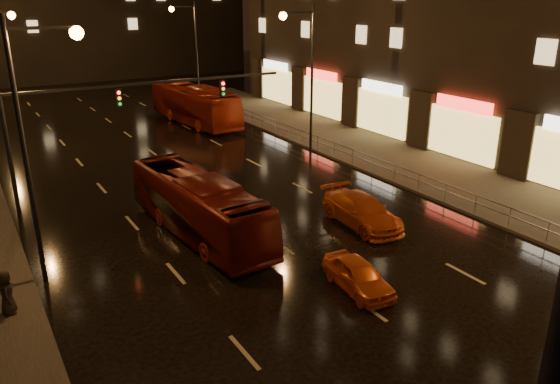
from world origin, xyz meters
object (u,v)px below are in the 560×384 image
bus_red (198,206)px  bus_curb (194,105)px  taxi_near (358,275)px  taxi_far (362,211)px  pedestrian_c (6,293)px

bus_red → bus_curb: size_ratio=0.87×
bus_curb → taxi_near: bus_curb is taller
taxi_near → taxi_far: 6.27m
pedestrian_c → taxi_far: bearing=-82.3°
taxi_near → taxi_far: taxi_far is taller
bus_curb → pedestrian_c: bearing=-129.1°
bus_red → taxi_near: (3.15, -7.82, -0.83)m
bus_red → bus_curb: bus_curb is taller
bus_curb → pedestrian_c: size_ratio=7.37×
taxi_far → pedestrian_c: (-15.59, -0.07, 0.23)m
bus_curb → taxi_near: size_ratio=3.35×
bus_curb → pedestrian_c: 30.35m
taxi_far → pedestrian_c: 15.60m
bus_curb → pedestrian_c: bus_curb is taller
taxi_near → pedestrian_c: pedestrian_c is taller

